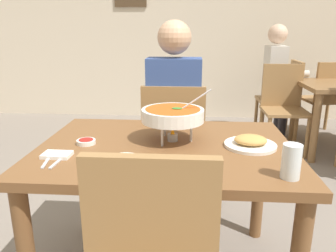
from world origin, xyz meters
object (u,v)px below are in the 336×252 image
at_px(appetizer_plate, 250,143).
at_px(patron_bg_left, 278,74).
at_px(chair_diner_main, 174,139).
at_px(chair_bg_right, 327,95).
at_px(chair_bg_window, 283,102).
at_px(rice_plate, 125,163).
at_px(drink_glass, 291,163).
at_px(sauce_dish, 86,142).
at_px(dining_table_main, 166,166).
at_px(diner_main, 174,105).
at_px(chair_bg_left, 285,94).
at_px(curry_bowl, 173,115).

bearing_deg(appetizer_plate, patron_bg_left, 73.78).
bearing_deg(chair_diner_main, patron_bg_left, 57.93).
bearing_deg(chair_bg_right, chair_bg_window, -144.01).
bearing_deg(rice_plate, drink_glass, -4.22).
distance_m(appetizer_plate, sauce_dish, 0.77).
height_order(drink_glass, chair_bg_window, chair_bg_window).
distance_m(sauce_dish, chair_bg_right, 3.25).
bearing_deg(chair_bg_window, dining_table_main, -118.24).
height_order(rice_plate, appetizer_plate, same).
relative_size(rice_plate, patron_bg_left, 0.18).
distance_m(diner_main, rice_plate, 1.05).
bearing_deg(sauce_dish, diner_main, 63.70).
bearing_deg(drink_glass, sauce_dish, 159.94).
xyz_separation_m(dining_table_main, patron_bg_left, (1.13, 2.52, 0.13)).
height_order(dining_table_main, chair_bg_left, chair_bg_left).
relative_size(appetizer_plate, chair_bg_left, 0.27).
bearing_deg(chair_bg_window, curry_bowl, -118.37).
relative_size(chair_bg_right, patron_bg_left, 0.69).
bearing_deg(appetizer_plate, drink_glass, -75.10).
height_order(diner_main, curry_bowl, diner_main).
bearing_deg(dining_table_main, patron_bg_left, 65.95).
xyz_separation_m(chair_diner_main, appetizer_plate, (0.39, -0.72, 0.23)).
relative_size(drink_glass, chair_bg_window, 0.14).
height_order(diner_main, drink_glass, diner_main).
bearing_deg(chair_bg_right, patron_bg_left, 174.70).
relative_size(rice_plate, drink_glass, 1.85).
height_order(rice_plate, chair_bg_window, chair_bg_window).
xyz_separation_m(drink_glass, chair_bg_right, (1.22, 2.79, -0.27)).
bearing_deg(chair_bg_left, diner_main, -125.28).
bearing_deg(chair_bg_right, dining_table_main, -124.63).
distance_m(sauce_dish, chair_bg_left, 2.99).
relative_size(rice_plate, sauce_dish, 2.67).
bearing_deg(sauce_dish, chair_diner_main, 62.69).
distance_m(chair_diner_main, drink_glass, 1.19).
relative_size(curry_bowl, chair_bg_left, 0.37).
height_order(curry_bowl, chair_bg_window, curry_bowl).
bearing_deg(diner_main, chair_bg_left, 54.72).
height_order(diner_main, chair_bg_left, diner_main).
distance_m(drink_glass, chair_bg_window, 2.43).
relative_size(rice_plate, chair_bg_left, 0.27).
height_order(appetizer_plate, sauce_dish, appetizer_plate).
relative_size(sauce_dish, patron_bg_left, 0.07).
distance_m(rice_plate, chair_bg_window, 2.61).
bearing_deg(rice_plate, curry_bowl, 64.02).
bearing_deg(curry_bowl, appetizer_plate, -9.03).
bearing_deg(chair_bg_right, chair_diner_main, -134.36).
relative_size(chair_bg_window, patron_bg_left, 0.69).
relative_size(dining_table_main, chair_bg_left, 1.32).
height_order(curry_bowl, chair_bg_left, curry_bowl).
bearing_deg(diner_main, curry_bowl, -87.59).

